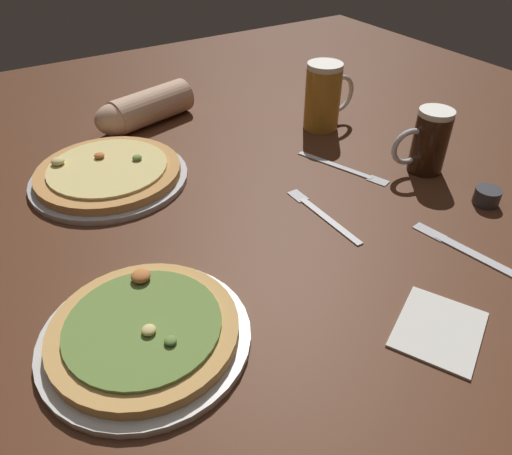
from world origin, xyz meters
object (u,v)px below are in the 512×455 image
at_px(beer_mug_dark, 428,142).
at_px(knife_right, 470,252).
at_px(pizza_plate_near, 145,333).
at_px(pizza_plate_far, 109,174).
at_px(fork_spare, 322,214).
at_px(beer_mug_amber, 324,96).
at_px(fork_left, 344,168).
at_px(ramekin_sauce, 487,196).
at_px(napkin_folded, 439,328).
at_px(diner_arm, 142,109).

relative_size(beer_mug_dark, knife_right, 0.64).
xyz_separation_m(pizza_plate_near, pizza_plate_far, (0.10, 0.46, 0.00)).
bearing_deg(pizza_plate_far, fork_spare, -48.18).
bearing_deg(fork_spare, beer_mug_amber, 51.97).
xyz_separation_m(fork_left, fork_spare, (-0.15, -0.12, 0.00)).
bearing_deg(fork_spare, pizza_plate_near, -164.41).
height_order(pizza_plate_far, beer_mug_dark, beer_mug_dark).
height_order(ramekin_sauce, napkin_folded, ramekin_sauce).
distance_m(beer_mug_dark, fork_left, 0.19).
distance_m(pizza_plate_near, knife_right, 0.57).
bearing_deg(fork_left, pizza_plate_near, -157.81).
height_order(pizza_plate_near, ramekin_sauce, pizza_plate_near).
bearing_deg(pizza_plate_near, fork_spare, 15.59).
relative_size(fork_left, diner_arm, 0.80).
height_order(beer_mug_dark, ramekin_sauce, beer_mug_dark).
xyz_separation_m(beer_mug_dark, fork_left, (-0.15, 0.10, -0.07)).
bearing_deg(ramekin_sauce, pizza_plate_near, 177.70).
bearing_deg(fork_spare, pizza_plate_far, 131.82).
distance_m(beer_mug_amber, diner_arm, 0.47).
bearing_deg(beer_mug_amber, napkin_folded, -113.85).
bearing_deg(beer_mug_amber, diner_arm, 146.75).
bearing_deg(pizza_plate_near, fork_left, 22.19).
xyz_separation_m(pizza_plate_far, knife_right, (0.46, -0.58, -0.01)).
distance_m(fork_left, fork_spare, 0.19).
xyz_separation_m(pizza_plate_near, knife_right, (0.56, -0.12, -0.01)).
distance_m(knife_right, fork_spare, 0.27).
xyz_separation_m(pizza_plate_near, fork_spare, (0.41, 0.11, -0.01)).
bearing_deg(napkin_folded, pizza_plate_far, 112.20).
distance_m(beer_mug_dark, fork_spare, 0.31).
xyz_separation_m(ramekin_sauce, napkin_folded, (-0.34, -0.18, -0.01)).
distance_m(pizza_plate_far, napkin_folded, 0.72).
distance_m(napkin_folded, diner_arm, 0.90).
bearing_deg(fork_left, diner_arm, 123.04).
xyz_separation_m(beer_mug_amber, fork_left, (-0.09, -0.20, -0.08)).
distance_m(fork_left, diner_arm, 0.55).
xyz_separation_m(pizza_plate_near, beer_mug_dark, (0.71, 0.13, 0.05)).
bearing_deg(knife_right, ramekin_sauce, 29.32).
xyz_separation_m(ramekin_sauce, fork_left, (-0.15, 0.26, -0.01)).
distance_m(pizza_plate_near, diner_arm, 0.74).
bearing_deg(pizza_plate_far, beer_mug_dark, -28.24).
relative_size(pizza_plate_near, beer_mug_amber, 1.81).
distance_m(beer_mug_amber, knife_right, 0.56).
height_order(knife_right, diner_arm, diner_arm).
relative_size(beer_mug_amber, diner_arm, 0.60).
bearing_deg(fork_spare, beer_mug_dark, 3.63).
xyz_separation_m(beer_mug_amber, diner_arm, (-0.39, 0.26, -0.04)).
height_order(napkin_folded, fork_left, napkin_folded).
xyz_separation_m(pizza_plate_near, napkin_folded, (0.37, -0.21, -0.01)).
bearing_deg(pizza_plate_far, ramekin_sauce, -38.46).
distance_m(pizza_plate_far, knife_right, 0.74).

